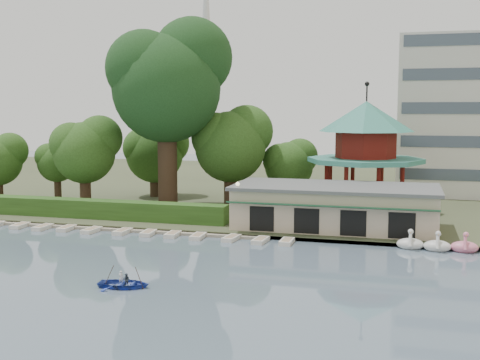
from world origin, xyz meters
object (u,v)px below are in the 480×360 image
at_px(boathouse, 335,206).
at_px(big_tree, 168,78).
at_px(dock, 95,228).
at_px(pavilion, 366,145).
at_px(rowboat_with_passengers, 124,280).

distance_m(boathouse, big_tree, 23.28).
height_order(dock, big_tree, big_tree).
height_order(boathouse, pavilion, pavilion).
bearing_deg(pavilion, big_tree, -169.64).
height_order(dock, boathouse, boathouse).
xyz_separation_m(boathouse, pavilion, (2.00, 10.03, 5.11)).
height_order(big_tree, rowboat_with_passengers, big_tree).
relative_size(pavilion, rowboat_with_passengers, 2.72).
height_order(dock, rowboat_with_passengers, rowboat_with_passengers).
xyz_separation_m(big_tree, rowboat_with_passengers, (7.96, -27.47, -14.08)).
distance_m(boathouse, pavilion, 11.43).
xyz_separation_m(dock, big_tree, (3.16, 10.99, 14.43)).
distance_m(dock, rowboat_with_passengers, 19.88).
bearing_deg(boathouse, dock, -167.76).
distance_m(dock, big_tree, 18.41).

